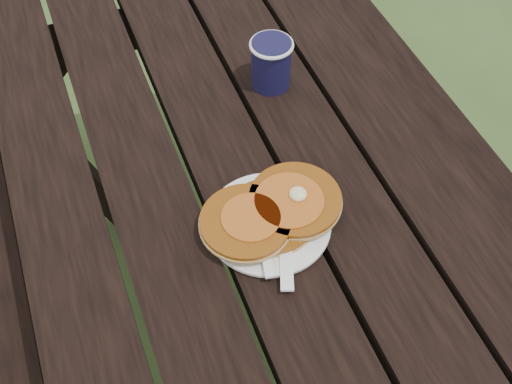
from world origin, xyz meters
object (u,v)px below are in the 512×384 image
object	(u,v)px
picnic_table	(255,317)
plate	(268,224)
pancake_stack	(272,211)
coffee_cup	(271,61)

from	to	relation	value
picnic_table	plate	xyz separation A→B (m)	(0.01, -0.04, 0.39)
plate	pancake_stack	world-z (taller)	pancake_stack
plate	pancake_stack	distance (m)	0.02
plate	coffee_cup	size ratio (longest dim) A/B	2.00
coffee_cup	picnic_table	bearing A→B (deg)	-117.00
picnic_table	plate	size ratio (longest dim) A/B	9.12
plate	coffee_cup	xyz separation A→B (m)	(0.13, 0.31, 0.05)
pancake_stack	plate	bearing A→B (deg)	-142.45
coffee_cup	pancake_stack	bearing A→B (deg)	-111.51
picnic_table	plate	world-z (taller)	plate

